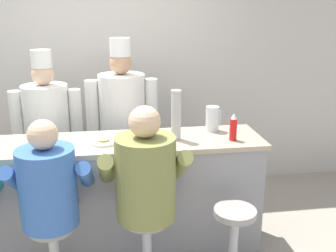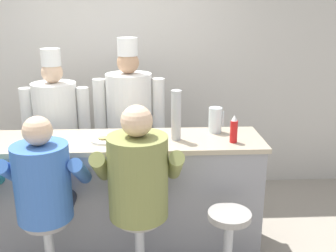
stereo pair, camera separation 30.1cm
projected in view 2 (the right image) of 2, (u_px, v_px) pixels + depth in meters
name	position (u px, v px, depth m)	size (l,w,h in m)	color
wall_back	(117.00, 75.00, 4.52)	(10.00, 0.06, 2.70)	beige
diner_counter	(110.00, 195.00, 3.46)	(2.64, 0.61, 1.04)	gray
ketchup_bottle_red	(234.00, 130.00, 3.21)	(0.06, 0.06, 0.23)	red
mustard_bottle_yellow	(141.00, 130.00, 3.18)	(0.07, 0.07, 0.24)	yellow
hot_sauce_bottle_orange	(152.00, 139.00, 3.15)	(0.03, 0.03, 0.12)	orange
water_pitcher_clear	(215.00, 120.00, 3.47)	(0.14, 0.12, 0.22)	silver
breakfast_plate	(104.00, 140.00, 3.26)	(0.22, 0.22, 0.04)	white
cereal_bowl	(146.00, 133.00, 3.37)	(0.15, 0.15, 0.06)	#B24C47
cup_stack_steel	(176.00, 115.00, 3.24)	(0.09, 0.09, 0.42)	#B7BABF
diner_seated_blue	(44.00, 186.00, 2.81)	(0.60, 0.59, 1.41)	#B2B5BA
diner_seated_olive	(138.00, 180.00, 2.84)	(0.65, 0.64, 1.48)	#B2B5BA
empty_stool_round	(228.00, 238.00, 2.97)	(0.32, 0.32, 0.65)	#B2B5BA
cook_in_whites_near	(57.00, 127.00, 3.95)	(0.68, 0.43, 1.73)	#232328
cook_in_whites_far	(130.00, 120.00, 4.00)	(0.71, 0.46, 1.83)	#232328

